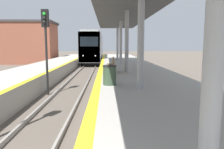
# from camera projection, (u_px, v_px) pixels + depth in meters

# --- Properties ---
(train) EXTENTS (2.66, 17.61, 4.57)m
(train) POSITION_uv_depth(u_px,v_px,m) (93.00, 47.00, 34.58)
(train) COLOR black
(train) RESTS_ON ground
(signal_mid) EXTENTS (0.36, 0.31, 4.48)m
(signal_mid) POSITION_uv_depth(u_px,v_px,m) (46.00, 36.00, 11.34)
(signal_mid) COLOR black
(signal_mid) RESTS_ON ground
(station_canopy) EXTENTS (3.95, 27.48, 3.93)m
(station_canopy) POSITION_uv_depth(u_px,v_px,m) (127.00, 10.00, 13.15)
(station_canopy) COLOR #99999E
(station_canopy) RESTS_ON platform_right
(trash_bin) EXTENTS (0.57, 0.57, 0.82)m
(trash_bin) POSITION_uv_depth(u_px,v_px,m) (110.00, 75.00, 9.06)
(trash_bin) COLOR #384C38
(trash_bin) RESTS_ON platform_right
(bench) EXTENTS (0.44, 1.58, 0.92)m
(bench) POSITION_uv_depth(u_px,v_px,m) (111.00, 64.00, 13.30)
(bench) COLOR brown
(bench) RESTS_ON platform_right
(station_building) EXTENTS (9.16, 5.53, 6.09)m
(station_building) POSITION_uv_depth(u_px,v_px,m) (25.00, 43.00, 32.17)
(station_building) COLOR brown
(station_building) RESTS_ON ground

